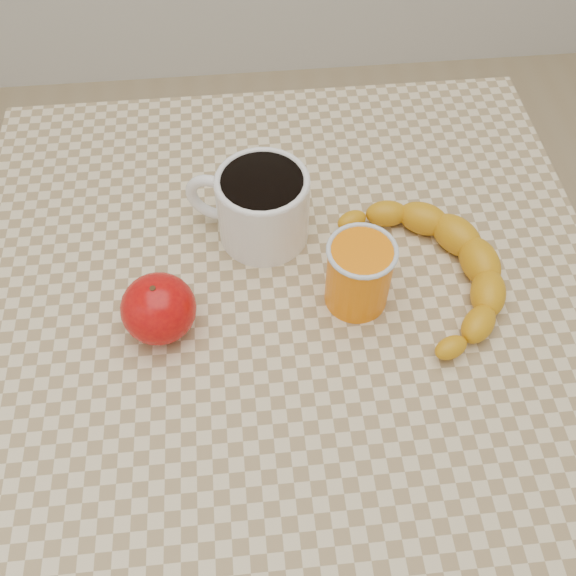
{
  "coord_description": "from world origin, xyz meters",
  "views": [
    {
      "loc": [
        -0.04,
        -0.45,
        1.39
      ],
      "look_at": [
        0.0,
        0.0,
        0.77
      ],
      "focal_mm": 40.0,
      "sensor_mm": 36.0,
      "label": 1
    }
  ],
  "objects": [
    {
      "name": "ground",
      "position": [
        0.0,
        0.0,
        0.0
      ],
      "size": [
        3.0,
        3.0,
        0.0
      ],
      "primitive_type": "plane",
      "color": "tan",
      "rests_on": "ground"
    },
    {
      "name": "banana",
      "position": [
        0.18,
        0.01,
        0.77
      ],
      "size": [
        0.32,
        0.37,
        0.05
      ],
      "primitive_type": null,
      "rotation": [
        0.0,
        0.0,
        0.21
      ],
      "color": "#D09512",
      "rests_on": "table"
    },
    {
      "name": "apple",
      "position": [
        -0.15,
        -0.03,
        0.79
      ],
      "size": [
        0.1,
        0.1,
        0.08
      ],
      "color": "#9B0509",
      "rests_on": "table"
    },
    {
      "name": "orange_juice_glass",
      "position": [
        0.08,
        -0.01,
        0.8
      ],
      "size": [
        0.08,
        0.08,
        0.09
      ],
      "color": "orange",
      "rests_on": "table"
    },
    {
      "name": "table",
      "position": [
        0.0,
        0.0,
        0.66
      ],
      "size": [
        0.8,
        0.8,
        0.75
      ],
      "color": "beige",
      "rests_on": "ground"
    },
    {
      "name": "coffee_mug",
      "position": [
        -0.02,
        0.11,
        0.8
      ],
      "size": [
        0.17,
        0.15,
        0.1
      ],
      "color": "white",
      "rests_on": "table"
    }
  ]
}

